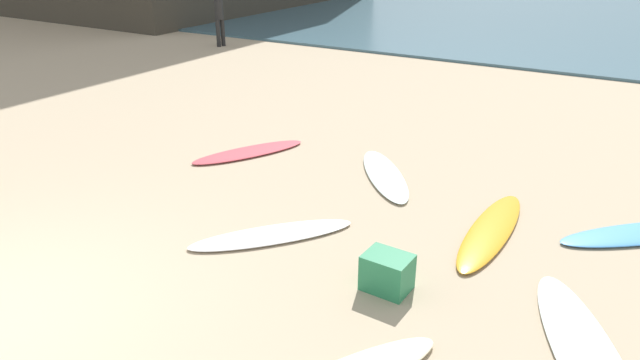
{
  "coord_description": "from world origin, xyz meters",
  "views": [
    {
      "loc": [
        5.23,
        -2.06,
        3.58
      ],
      "look_at": [
        1.45,
        4.33,
        0.3
      ],
      "focal_mm": 31.88,
      "sensor_mm": 36.0,
      "label": 1
    }
  ],
  "objects": [
    {
      "name": "surfboard_3",
      "position": [
        3.85,
        4.59,
        0.04
      ],
      "size": [
        0.51,
        2.37,
        0.07
      ],
      "primitive_type": "ellipsoid",
      "rotation": [
        0.0,
        0.0,
        0.0
      ],
      "color": "gold",
      "rests_on": "ground_plane"
    },
    {
      "name": "beachgoer_near",
      "position": [
        -7.4,
        12.76,
        1.04
      ],
      "size": [
        0.32,
        0.34,
        1.84
      ],
      "rotation": [
        0.0,
        0.0,
        4.56
      ],
      "color": "black",
      "rests_on": "ground_plane"
    },
    {
      "name": "surfboard_8",
      "position": [
        5.25,
        2.68,
        0.03
      ],
      "size": [
        1.64,
        2.59,
        0.07
      ],
      "primitive_type": "ellipsoid",
      "rotation": [
        0.0,
        0.0,
        3.58
      ],
      "color": "white",
      "rests_on": "ground_plane"
    },
    {
      "name": "surfboard_0",
      "position": [
        1.49,
        3.06,
        0.03
      ],
      "size": [
        1.77,
        1.95,
        0.06
      ],
      "primitive_type": "ellipsoid",
      "rotation": [
        0.0,
        0.0,
        -0.71
      ],
      "color": "white",
      "rests_on": "ground_plane"
    },
    {
      "name": "surfboard_2",
      "position": [
        1.92,
        5.54,
        0.03
      ],
      "size": [
        1.72,
        2.0,
        0.07
      ],
      "primitive_type": "ellipsoid",
      "rotation": [
        0.0,
        0.0,
        3.8
      ],
      "color": "white",
      "rests_on": "ground_plane"
    },
    {
      "name": "beach_cooler",
      "position": [
        3.21,
        2.76,
        0.21
      ],
      "size": [
        0.52,
        0.41,
        0.41
      ],
      "primitive_type": "cube",
      "rotation": [
        0.0,
        0.0,
        3.09
      ],
      "color": "#287F51",
      "rests_on": "ground_plane"
    },
    {
      "name": "surfboard_1",
      "position": [
        -0.55,
        5.26,
        0.03
      ],
      "size": [
        1.43,
        2.08,
        0.06
      ],
      "primitive_type": "ellipsoid",
      "rotation": [
        0.0,
        0.0,
        -0.48
      ],
      "color": "#D24A54",
      "rests_on": "ground_plane"
    }
  ]
}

